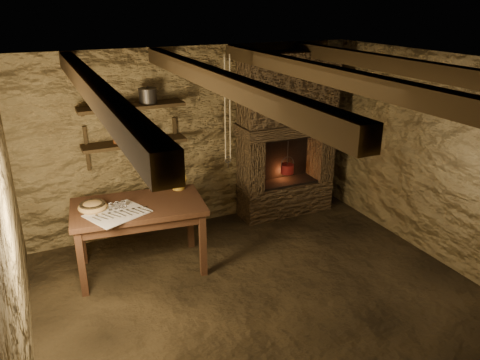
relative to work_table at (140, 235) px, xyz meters
name	(u,v)px	position (x,y,z in m)	size (l,w,h in m)	color
floor	(264,297)	(1.03, -1.09, -0.44)	(4.50, 4.50, 0.00)	black
back_wall	(196,139)	(1.03, 0.91, 0.76)	(4.50, 0.04, 2.40)	#4E3E24
front_wall	(421,309)	(1.03, -3.09, 0.76)	(4.50, 0.04, 2.40)	#4E3E24
left_wall	(10,239)	(-1.22, -1.09, 0.76)	(0.04, 4.00, 2.40)	#4E3E24
right_wall	(440,161)	(3.28, -1.09, 0.76)	(0.04, 4.00, 2.40)	#4E3E24
ceiling	(269,65)	(1.03, -1.09, 1.96)	(4.50, 4.00, 0.04)	black
beam_far_left	(93,89)	(-0.47, -1.09, 1.87)	(0.14, 3.95, 0.16)	black
beam_mid_left	(216,80)	(0.53, -1.09, 1.87)	(0.14, 3.95, 0.16)	black
beam_mid_right	(317,72)	(1.53, -1.09, 1.87)	(0.14, 3.95, 0.16)	black
beam_far_right	(401,66)	(2.53, -1.09, 1.87)	(0.14, 3.95, 0.16)	black
shelf_lower	(135,143)	(0.18, 0.75, 0.86)	(1.25, 0.30, 0.04)	black
shelf_upper	(131,106)	(0.18, 0.75, 1.31)	(1.25, 0.30, 0.04)	black
hearth	(287,131)	(2.28, 0.68, 0.78)	(1.43, 0.51, 2.30)	#392B1C
work_table	(140,235)	(0.00, 0.00, 0.00)	(1.52, 0.98, 0.82)	#311C11
linen_cloth	(118,214)	(-0.25, -0.16, 0.38)	(0.58, 0.47, 0.01)	beige
pewter_cutlery_row	(118,213)	(-0.25, -0.17, 0.39)	(0.49, 0.19, 0.01)	gray
drinking_glasses	(117,206)	(-0.23, -0.04, 0.42)	(0.19, 0.06, 0.07)	white
stoneware_jug	(178,171)	(0.55, 0.25, 0.60)	(0.17, 0.17, 0.52)	olive
wooden_bowl	(93,207)	(-0.47, 0.05, 0.42)	(0.31, 0.31, 0.11)	#A68147
iron_stockpot	(148,97)	(0.38, 0.75, 1.41)	(0.21, 0.21, 0.16)	#2E2B29
tin_pan	(95,96)	(-0.22, 0.85, 1.45)	(0.24, 0.24, 0.03)	gray
small_kettle	(150,135)	(0.37, 0.75, 0.93)	(0.16, 0.12, 0.17)	gray
rusty_tin	(117,140)	(-0.04, 0.75, 0.92)	(0.08, 0.08, 0.08)	#542610
red_pot	(287,168)	(2.27, 0.63, 0.25)	(0.22, 0.22, 0.54)	maroon
hanging_ropes	(228,109)	(1.08, -0.04, 1.36)	(0.08, 0.08, 1.20)	tan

